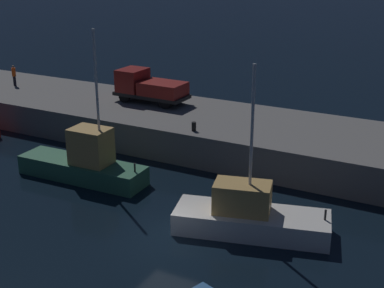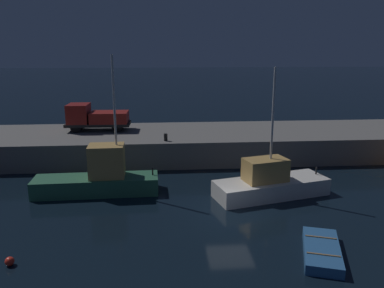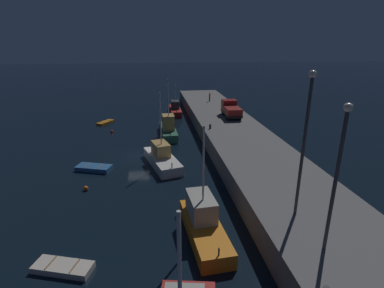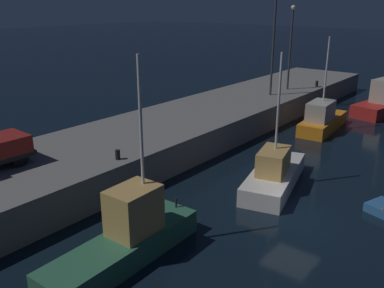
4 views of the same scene
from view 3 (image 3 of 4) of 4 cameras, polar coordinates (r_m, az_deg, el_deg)
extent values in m
plane|color=black|center=(36.06, -10.30, -2.34)|extent=(320.00, 320.00, 0.00)
cube|color=slate|center=(37.21, 9.39, 0.11)|extent=(70.33, 8.32, 2.09)
cube|color=#2D6647|center=(43.41, -4.57, 2.38)|extent=(7.87, 2.29, 1.10)
cube|color=tan|center=(42.28, -4.53, 4.15)|extent=(2.24, 1.68, 2.07)
cylinder|color=silver|center=(40.84, -4.59, 9.08)|extent=(0.14, 0.14, 5.53)
cylinder|color=#262626|center=(39.75, -4.13, 2.02)|extent=(0.10, 0.10, 0.50)
cube|color=orange|center=(21.55, 2.40, -16.15)|extent=(7.20, 2.77, 1.09)
cube|color=#ADA899|center=(21.65, 1.75, -11.76)|extent=(3.10, 1.93, 1.57)
cylinder|color=silver|center=(19.70, 2.19, -3.87)|extent=(0.14, 0.14, 5.27)
cylinder|color=#262626|center=(18.59, 5.13, -19.73)|extent=(0.10, 0.10, 0.50)
cube|color=red|center=(56.49, -3.21, 6.30)|extent=(7.20, 1.91, 1.05)
cube|color=#33383D|center=(56.14, -3.22, 7.50)|extent=(2.31, 1.42, 1.41)
cylinder|color=silver|center=(55.40, -3.24, 9.70)|extent=(0.14, 0.14, 3.07)
cylinder|color=#262626|center=(53.10, -2.93, 6.34)|extent=(0.10, 0.10, 0.50)
cube|color=silver|center=(32.97, -5.67, -3.20)|extent=(7.55, 4.11, 1.05)
cube|color=tan|center=(32.95, -5.98, -0.94)|extent=(2.91, 2.14, 1.40)
cylinder|color=silver|center=(31.63, -6.02, 4.80)|extent=(0.14, 0.14, 5.54)
cylinder|color=#262626|center=(29.75, -3.84, -4.06)|extent=(0.10, 0.10, 0.50)
cylinder|color=silver|center=(10.54, -2.37, -23.63)|extent=(0.14, 0.14, 4.72)
cube|color=orange|center=(51.71, -16.15, 3.97)|extent=(3.28, 2.68, 0.35)
cube|color=olive|center=(52.16, -15.69, 4.37)|extent=(0.65, 0.96, 0.04)
cube|color=olive|center=(51.16, -16.66, 3.99)|extent=(0.65, 0.96, 0.04)
cube|color=beige|center=(20.74, -23.32, -20.75)|extent=(2.29, 3.74, 0.41)
cube|color=olive|center=(20.99, -25.29, -19.75)|extent=(1.12, 0.43, 0.04)
cube|color=olive|center=(20.24, -21.44, -20.78)|extent=(1.12, 0.43, 0.04)
cube|color=#2D6099|center=(33.42, -18.15, -4.33)|extent=(2.62, 3.93, 0.47)
cube|color=olive|center=(33.71, -19.39, -3.80)|extent=(1.34, 0.52, 0.04)
cube|color=olive|center=(32.95, -16.98, -4.06)|extent=(1.34, 0.52, 0.04)
sphere|color=orange|center=(29.29, -19.56, -7.93)|extent=(0.44, 0.44, 0.44)
sphere|color=red|center=(46.14, -15.03, 2.33)|extent=(0.39, 0.39, 0.39)
cylinder|color=#38383D|center=(19.64, 20.35, -1.25)|extent=(0.20, 0.20, 8.92)
sphere|color=#F9EFCC|center=(18.65, 22.01, 12.26)|extent=(0.44, 0.44, 0.44)
cylinder|color=#38383D|center=(17.06, 25.51, -7.16)|extent=(0.20, 0.20, 7.76)
sphere|color=#F9EFCC|center=(15.83, 27.59, 6.20)|extent=(0.44, 0.44, 0.44)
cylinder|color=black|center=(47.00, 5.89, 6.14)|extent=(0.91, 0.30, 0.90)
cylinder|color=black|center=(47.41, 8.04, 6.16)|extent=(0.91, 0.30, 0.90)
cylinder|color=black|center=(43.71, 6.83, 5.12)|extent=(0.91, 0.30, 0.90)
cylinder|color=black|center=(44.15, 9.13, 5.15)|extent=(0.91, 0.30, 0.90)
cube|color=black|center=(45.53, 7.47, 5.82)|extent=(5.47, 2.28, 0.25)
cube|color=maroon|center=(46.88, 7.05, 7.38)|extent=(1.79, 2.19, 1.61)
cube|color=maroon|center=(44.48, 7.79, 6.26)|extent=(3.20, 2.22, 0.92)
cylinder|color=black|center=(57.50, 3.40, 8.53)|extent=(0.13, 0.13, 0.80)
cylinder|color=black|center=(57.20, 3.33, 8.47)|extent=(0.13, 0.13, 0.80)
cylinder|color=#E54C14|center=(57.22, 3.38, 9.22)|extent=(0.41, 0.41, 0.66)
sphere|color=#8C664C|center=(57.15, 3.39, 9.66)|extent=(0.20, 0.20, 0.20)
cylinder|color=black|center=(39.22, 3.47, 3.35)|extent=(0.28, 0.28, 0.57)
camera|label=1|loc=(30.23, -51.15, 11.33)|focal=50.43mm
camera|label=2|loc=(43.15, -38.08, 9.98)|focal=35.94mm
camera|label=4|loc=(52.83, -19.23, 15.56)|focal=39.36mm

